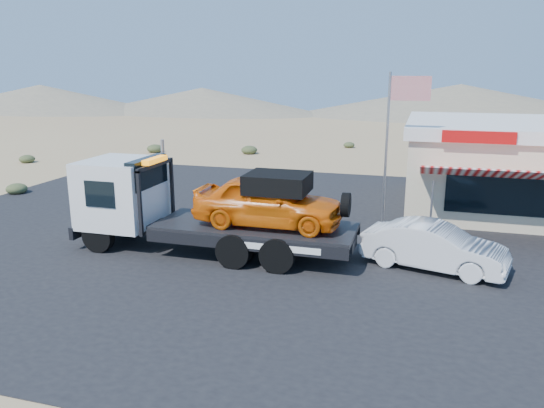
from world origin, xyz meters
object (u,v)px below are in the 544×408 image
at_px(tow_truck, 206,204).
at_px(white_sedan, 434,247).
at_px(jerky_store, 528,166).
at_px(flagpole, 393,133).

xyz_separation_m(tow_truck, white_sedan, (7.48, 0.46, -0.96)).
relative_size(white_sedan, jerky_store, 0.42).
bearing_deg(flagpole, tow_truck, -141.12).
distance_m(white_sedan, flagpole, 5.45).
height_order(white_sedan, flagpole, flagpole).
bearing_deg(flagpole, white_sedan, -68.10).
height_order(tow_truck, flagpole, flagpole).
height_order(white_sedan, jerky_store, jerky_store).
height_order(tow_truck, white_sedan, tow_truck).
distance_m(tow_truck, jerky_store, 14.57).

